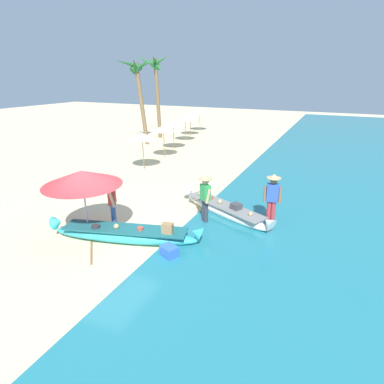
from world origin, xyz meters
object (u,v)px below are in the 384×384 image
boat_cyan_foreground (126,234)px  boat_white_midground (224,210)px  patio_umbrella_large (82,178)px  person_tourist_customer (112,201)px  person_vendor_assistant (272,197)px  cooler_box (169,253)px  person_vendor_hatted (205,196)px  palm_tree_tall_inland (156,73)px  paddle (91,244)px  palm_tree_leaning_seaward (137,75)px

boat_cyan_foreground → boat_white_midground: size_ratio=1.17×
boat_white_midground → boat_cyan_foreground: bearing=-124.7°
boat_cyan_foreground → boat_white_midground: (2.04, 2.95, -0.01)m
patio_umbrella_large → person_tourist_customer: bearing=55.2°
person_vendor_assistant → cooler_box: bearing=-123.8°
person_vendor_hatted → boat_cyan_foreground: bearing=-128.5°
person_vendor_hatted → cooler_box: 2.51m
person_vendor_assistant → cooler_box: 3.77m
person_tourist_customer → person_vendor_assistant: (4.47, 2.25, 0.09)m
person_vendor_assistant → palm_tree_tall_inland: palm_tree_tall_inland is taller
person_tourist_customer → paddle: (0.02, -1.12, -0.93)m
person_vendor_hatted → paddle: (-2.45, -2.70, -0.96)m
person_tourist_customer → patio_umbrella_large: patio_umbrella_large is taller
boat_cyan_foreground → person_vendor_hatted: bearing=51.5°
person_vendor_assistant → paddle: size_ratio=1.29×
person_tourist_customer → patio_umbrella_large: size_ratio=0.74×
person_tourist_customer → palm_tree_tall_inland: (-6.97, 14.39, 3.85)m
palm_tree_tall_inland → boat_white_midground: bearing=-50.6°
boat_white_midground → person_vendor_hatted: 1.20m
person_tourist_customer → palm_tree_leaning_seaward: 14.21m
boat_cyan_foreground → patio_umbrella_large: patio_umbrella_large is taller
boat_cyan_foreground → palm_tree_leaning_seaward: palm_tree_leaning_seaward is taller
person_vendor_hatted → person_vendor_assistant: bearing=18.5°
patio_umbrella_large → paddle: 1.94m
person_vendor_assistant → patio_umbrella_large: 5.79m
paddle → person_vendor_hatted: bearing=47.8°
person_vendor_assistant → patio_umbrella_large: patio_umbrella_large is taller
palm_tree_tall_inland → palm_tree_leaning_seaward: 2.54m
palm_tree_leaning_seaward → paddle: size_ratio=4.13×
person_vendor_assistant → palm_tree_tall_inland: (-11.44, 12.14, 3.76)m
boat_white_midground → paddle: 4.55m
patio_umbrella_large → paddle: size_ratio=1.64×
person_vendor_hatted → paddle: bearing=-132.2°
palm_tree_tall_inland → palm_tree_leaning_seaward: palm_tree_tall_inland is taller
boat_white_midground → paddle: boat_white_midground is taller
person_tourist_customer → palm_tree_tall_inland: bearing=115.8°
person_vendor_hatted → palm_tree_tall_inland: size_ratio=0.28×
patio_umbrella_large → palm_tree_leaning_seaward: bearing=117.2°
patio_umbrella_large → paddle: patio_umbrella_large is taller
paddle → palm_tree_tall_inland: bearing=114.2°
boat_cyan_foreground → paddle: bearing=-142.1°
person_vendor_assistant → patio_umbrella_large: size_ratio=0.79×
boat_cyan_foreground → palm_tree_leaning_seaward: size_ratio=0.79×
person_vendor_hatted → person_tourist_customer: size_ratio=1.00×
palm_tree_leaning_seaward → palm_tree_tall_inland: bearing=91.4°
person_vendor_hatted → paddle: person_vendor_hatted is taller
palm_tree_tall_inland → person_tourist_customer: bearing=-64.2°
person_vendor_assistant → palm_tree_leaning_seaward: 15.32m
boat_cyan_foreground → person_tourist_customer: (-0.81, 0.51, 0.71)m
person_tourist_customer → palm_tree_leaning_seaward: (-6.90, 11.86, 3.71)m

